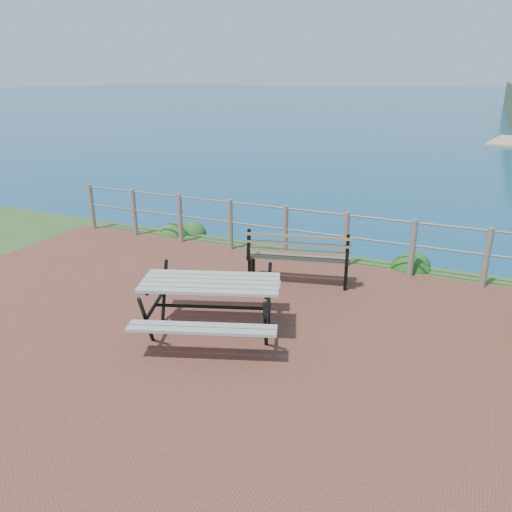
{
  "coord_description": "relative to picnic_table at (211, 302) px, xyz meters",
  "views": [
    {
      "loc": [
        3.14,
        -4.99,
        3.27
      ],
      "look_at": [
        0.3,
        1.34,
        0.75
      ],
      "focal_mm": 35.0,
      "sensor_mm": 36.0,
      "label": 1
    }
  ],
  "objects": [
    {
      "name": "ground",
      "position": [
        -0.18,
        -0.18,
        -0.48
      ],
      "size": [
        10.0,
        7.0,
        0.12
      ],
      "primitive_type": "cube",
      "color": "brown",
      "rests_on": "ground"
    },
    {
      "name": "shrub_lip_east",
      "position": [
        2.14,
        3.7,
        -0.48
      ],
      "size": [
        0.72,
        0.72,
        0.45
      ],
      "primitive_type": "ellipsoid",
      "color": "#1A4715",
      "rests_on": "ground"
    },
    {
      "name": "picnic_table",
      "position": [
        0.0,
        0.0,
        0.0
      ],
      "size": [
        1.92,
        1.47,
        0.75
      ],
      "rotation": [
        0.0,
        0.0,
        0.35
      ],
      "color": "gray",
      "rests_on": "ground"
    },
    {
      "name": "ocean",
      "position": [
        -0.18,
        199.82,
        -0.48
      ],
      "size": [
        1200.0,
        1200.0,
        0.0
      ],
      "primitive_type": "plane",
      "color": "#125D71",
      "rests_on": "ground"
    },
    {
      "name": "safety_railing",
      "position": [
        -0.18,
        3.17,
        0.09
      ],
      "size": [
        9.4,
        0.1,
        1.0
      ],
      "color": "#6B5B4C",
      "rests_on": "ground"
    },
    {
      "name": "shrub_lip_west",
      "position": [
        -2.83,
        3.8,
        -0.48
      ],
      "size": [
        0.71,
        0.71,
        0.42
      ],
      "primitive_type": "ellipsoid",
      "color": "#244F1D",
      "rests_on": "ground"
    },
    {
      "name": "park_bench",
      "position": [
        0.47,
        2.1,
        0.15
      ],
      "size": [
        1.74,
        0.8,
        0.95
      ],
      "rotation": [
        0.0,
        0.0,
        0.23
      ],
      "color": "brown",
      "rests_on": "ground"
    }
  ]
}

